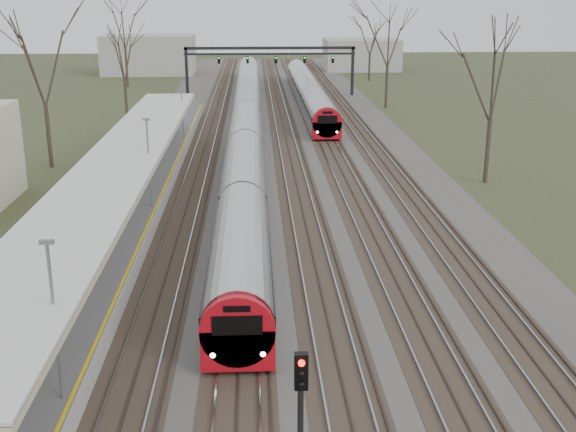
# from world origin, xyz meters

# --- Properties ---
(track_bed) EXTENTS (24.00, 160.00, 0.22)m
(track_bed) POSITION_xyz_m (0.26, 55.00, 0.06)
(track_bed) COLOR #474442
(track_bed) RESTS_ON ground
(platform) EXTENTS (3.50, 69.00, 1.00)m
(platform) POSITION_xyz_m (-9.05, 37.50, 0.50)
(platform) COLOR #9E9B93
(platform) RESTS_ON ground
(canopy) EXTENTS (4.10, 50.00, 3.11)m
(canopy) POSITION_xyz_m (-9.05, 32.99, 3.93)
(canopy) COLOR slate
(canopy) RESTS_ON platform
(signal_gantry) EXTENTS (21.00, 0.59, 6.08)m
(signal_gantry) POSITION_xyz_m (0.29, 84.99, 4.91)
(signal_gantry) COLOR black
(signal_gantry) RESTS_ON ground
(tree_west_far) EXTENTS (5.50, 5.50, 11.33)m
(tree_west_far) POSITION_xyz_m (-17.00, 48.00, 8.02)
(tree_west_far) COLOR #2D231C
(tree_west_far) RESTS_ON ground
(tree_east_far) EXTENTS (5.00, 5.00, 10.30)m
(tree_east_far) POSITION_xyz_m (14.00, 42.00, 7.29)
(tree_east_far) COLOR #2D231C
(tree_east_far) RESTS_ON ground
(train_near) EXTENTS (2.62, 90.21, 3.05)m
(train_near) POSITION_xyz_m (-2.50, 61.48, 1.48)
(train_near) COLOR #B8BBC3
(train_near) RESTS_ON ground
(train_far) EXTENTS (2.62, 45.21, 3.05)m
(train_far) POSITION_xyz_m (4.50, 78.59, 1.48)
(train_far) COLOR #B8BBC3
(train_far) RESTS_ON ground
(signal_post) EXTENTS (0.35, 0.45, 4.10)m
(signal_post) POSITION_xyz_m (-0.75, 10.80, 2.72)
(signal_post) COLOR black
(signal_post) RESTS_ON ground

